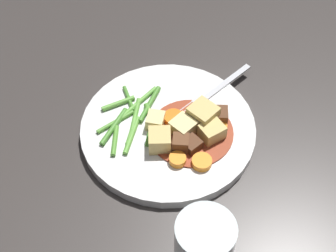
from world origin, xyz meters
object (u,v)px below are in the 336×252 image
at_px(dinner_plate, 168,129).
at_px(meat_chunk_1, 181,143).
at_px(carrot_slice_3, 174,119).
at_px(fork, 212,93).
at_px(potato_chunk_3, 160,140).
at_px(potato_chunk_4, 203,116).
at_px(potato_chunk_2, 155,123).
at_px(carrot_slice_0, 178,160).
at_px(potato_chunk_1, 212,132).
at_px(water_glass, 204,245).
at_px(meat_chunk_0, 192,145).
at_px(carrot_slice_2, 202,162).
at_px(potato_chunk_0, 183,128).
at_px(carrot_slice_1, 216,127).
at_px(meat_chunk_2, 221,116).

distance_m(dinner_plate, meat_chunk_1, 0.05).
xyz_separation_m(carrot_slice_3, fork, (0.06, 0.06, -0.01)).
height_order(potato_chunk_3, potato_chunk_4, potato_chunk_4).
distance_m(dinner_plate, potato_chunk_3, 0.05).
bearing_deg(potato_chunk_2, carrot_slice_0, -58.30).
relative_size(potato_chunk_1, fork, 0.25).
xyz_separation_m(meat_chunk_1, water_glass, (0.04, -0.17, 0.02)).
relative_size(dinner_plate, carrot_slice_0, 10.68).
height_order(potato_chunk_1, fork, potato_chunk_1).
xyz_separation_m(dinner_plate, potato_chunk_4, (0.05, 0.01, 0.03)).
height_order(potato_chunk_1, meat_chunk_0, potato_chunk_1).
bearing_deg(potato_chunk_2, potato_chunk_3, -74.43).
xyz_separation_m(dinner_plate, carrot_slice_2, (0.06, -0.07, 0.01)).
bearing_deg(dinner_plate, potato_chunk_2, -165.86).
height_order(dinner_plate, potato_chunk_0, potato_chunk_0).
bearing_deg(meat_chunk_1, carrot_slice_0, -97.17).
distance_m(potato_chunk_4, meat_chunk_0, 0.05).
bearing_deg(carrot_slice_1, meat_chunk_1, -142.14).
relative_size(carrot_slice_3, potato_chunk_0, 0.93).
height_order(potato_chunk_4, water_glass, water_glass).
xyz_separation_m(carrot_slice_0, carrot_slice_2, (0.04, -0.00, -0.00)).
relative_size(carrot_slice_2, potato_chunk_4, 0.77).
height_order(potato_chunk_0, meat_chunk_0, potato_chunk_0).
xyz_separation_m(potato_chunk_3, potato_chunk_4, (0.06, 0.05, 0.00)).
relative_size(carrot_slice_0, potato_chunk_0, 0.78).
xyz_separation_m(potato_chunk_4, meat_chunk_1, (-0.03, -0.05, -0.01)).
distance_m(potato_chunk_0, meat_chunk_0, 0.03).
height_order(potato_chunk_2, water_glass, water_glass).
xyz_separation_m(potato_chunk_0, potato_chunk_1, (0.05, -0.01, -0.00)).
xyz_separation_m(meat_chunk_2, fork, (-0.01, 0.06, -0.01)).
distance_m(potato_chunk_1, water_glass, 0.20).
height_order(potato_chunk_3, water_glass, water_glass).
distance_m(carrot_slice_0, potato_chunk_1, 0.07).
xyz_separation_m(carrot_slice_1, fork, (-0.01, 0.08, -0.00)).
bearing_deg(potato_chunk_3, water_glass, -67.86).
height_order(carrot_slice_1, potato_chunk_4, potato_chunk_4).
bearing_deg(potato_chunk_1, fork, 90.35).
distance_m(carrot_slice_0, potato_chunk_2, 0.07).
xyz_separation_m(carrot_slice_3, potato_chunk_3, (-0.02, -0.05, 0.01)).
relative_size(potato_chunk_0, meat_chunk_0, 1.31).
bearing_deg(meat_chunk_0, potato_chunk_3, 179.52).
distance_m(carrot_slice_3, potato_chunk_2, 0.03).
bearing_deg(fork, meat_chunk_1, -111.62).
bearing_deg(meat_chunk_2, carrot_slice_2, -107.45).
bearing_deg(carrot_slice_0, potato_chunk_2, 121.70).
xyz_separation_m(potato_chunk_2, meat_chunk_0, (0.06, -0.04, -0.00)).
height_order(carrot_slice_1, carrot_slice_3, carrot_slice_3).
relative_size(potato_chunk_2, fork, 0.21).
bearing_deg(carrot_slice_0, potato_chunk_0, 84.62).
height_order(potato_chunk_1, potato_chunk_3, potato_chunk_3).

